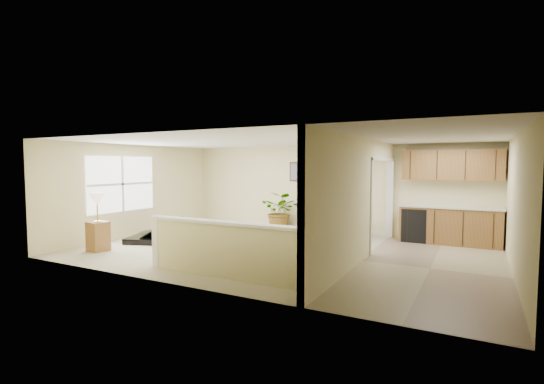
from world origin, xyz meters
The scene contains 20 objects.
floor centered at (0.00, 0.00, 0.00)m, with size 9.00×9.00×0.00m, color tan.
back_wall centered at (0.00, 3.00, 1.25)m, with size 9.00×0.04×2.50m, color beige.
front_wall centered at (0.00, -3.00, 1.25)m, with size 9.00×0.04×2.50m, color beige.
left_wall centered at (-4.50, 0.00, 1.25)m, with size 0.04×6.00×2.50m, color beige.
right_wall centered at (4.50, 0.00, 1.25)m, with size 0.04×6.00×2.50m, color beige.
ceiling centered at (0.00, 0.00, 2.50)m, with size 9.00×6.00×0.04m, color silver.
kitchen_vinyl centered at (3.15, 0.00, 0.00)m, with size 2.70×6.00×0.01m, color gray.
interior_partition centered at (1.80, 0.25, 1.22)m, with size 0.18×5.99×2.50m.
pony_half_wall centered at (0.08, -2.30, 0.52)m, with size 3.42×0.22×1.00m.
left_window centered at (-4.49, -0.50, 1.45)m, with size 0.05×2.15×1.45m, color white.
wall_art_left centered at (-0.95, 2.97, 1.75)m, with size 0.48×0.04×0.58m.
wall_mirror centered at (0.30, 2.97, 1.80)m, with size 0.55×0.04×0.55m.
kitchen_cabinets centered at (3.19, 2.73, 0.87)m, with size 2.36×0.65×2.33m.
piano centered at (-3.38, -0.25, 0.54)m, with size 1.91×1.88×1.29m.
piano_bench centered at (-1.81, -0.58, 0.22)m, with size 0.34×0.67×0.45m, color black.
loveseat centered at (0.19, 2.71, 0.37)m, with size 1.94×1.37×0.98m.
accent_table centered at (-0.60, 2.65, 0.53)m, with size 0.57×0.57×0.83m.
palm_plant centered at (-1.29, 2.56, 0.57)m, with size 1.05×0.91×1.16m.
small_plant centered at (1.08, 2.08, 0.23)m, with size 0.39×0.39×0.54m.
lamp_stand centered at (-3.72, -1.88, 0.56)m, with size 0.43×0.43×1.33m.
Camera 1 is at (3.93, -7.86, 1.97)m, focal length 26.00 mm.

